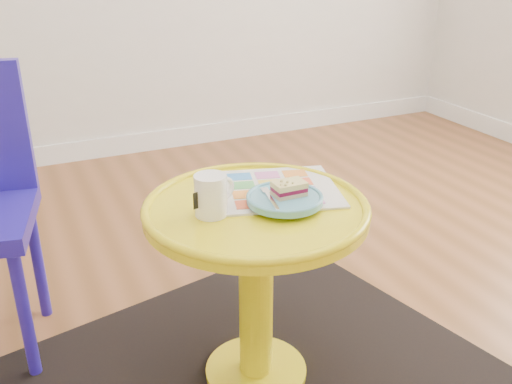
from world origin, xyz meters
name	(u,v)px	position (x,y,z in m)	size (l,w,h in m)	color
floor	(355,309)	(0.00, 0.00, 0.00)	(4.00, 4.00, 0.00)	brown
room_walls	(36,232)	(-0.99, 0.99, 0.06)	(4.00, 4.00, 4.00)	silver
rug	(256,373)	(-0.47, -0.16, 0.00)	(1.30, 1.10, 0.01)	black
side_table	(256,258)	(-0.47, -0.16, 0.41)	(0.60, 0.60, 0.57)	yellow
newspaper	(273,189)	(-0.38, -0.08, 0.58)	(0.36, 0.31, 0.01)	silver
mug	(212,194)	(-0.59, -0.16, 0.63)	(0.12, 0.08, 0.11)	white
plate	(285,200)	(-0.40, -0.20, 0.59)	(0.20, 0.20, 0.02)	#559CB5
cake_slice	(289,188)	(-0.38, -0.19, 0.62)	(0.09, 0.06, 0.04)	#D3BC8C
fork	(270,198)	(-0.44, -0.19, 0.60)	(0.04, 0.14, 0.00)	silver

